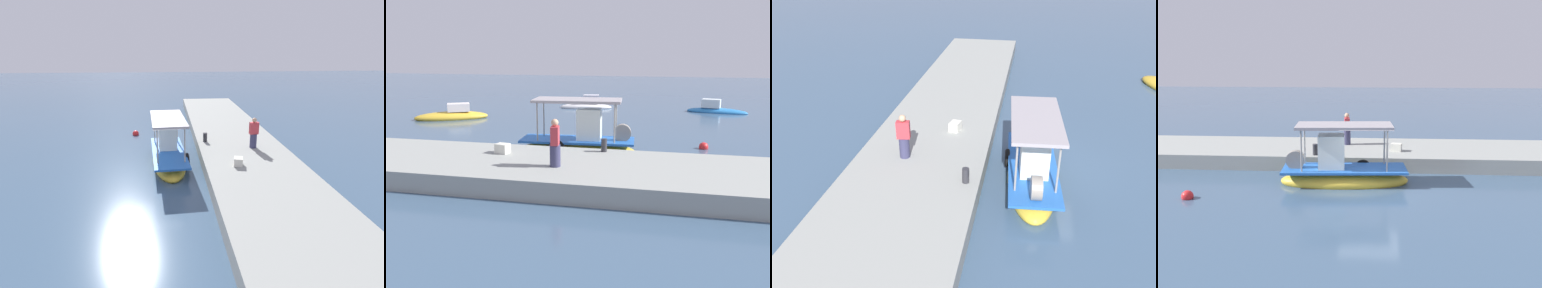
% 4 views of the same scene
% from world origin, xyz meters
% --- Properties ---
extents(ground_plane, '(120.00, 120.00, 0.00)m').
position_xyz_m(ground_plane, '(0.00, 0.00, 0.00)').
color(ground_plane, '#3E5772').
extents(dock_quay, '(36.00, 4.89, 0.72)m').
position_xyz_m(dock_quay, '(0.00, -4.79, 0.36)').
color(dock_quay, gray).
rests_on(dock_quay, ground_plane).
extents(main_fishing_boat, '(5.62, 2.16, 2.94)m').
position_xyz_m(main_fishing_boat, '(1.19, -0.61, 0.50)').
color(main_fishing_boat, gold).
rests_on(main_fishing_boat, ground_plane).
extents(fisherman_near_bollard, '(0.43, 0.52, 1.72)m').
position_xyz_m(fisherman_near_bollard, '(1.34, -5.37, 1.50)').
color(fisherman_near_bollard, '#373758').
rests_on(fisherman_near_bollard, dock_quay).
extents(mooring_bollard, '(0.24, 0.24, 0.54)m').
position_xyz_m(mooring_bollard, '(2.70, -2.82, 0.99)').
color(mooring_bollard, '#2D2D33').
rests_on(mooring_bollard, dock_quay).
extents(cargo_crate, '(0.60, 0.52, 0.39)m').
position_xyz_m(cargo_crate, '(-1.27, -3.94, 0.91)').
color(cargo_crate, silver).
rests_on(cargo_crate, dock_quay).
extents(marker_buoy, '(0.46, 0.46, 0.46)m').
position_xyz_m(marker_buoy, '(7.00, 1.72, 0.09)').
color(marker_buoy, red).
rests_on(marker_buoy, ground_plane).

